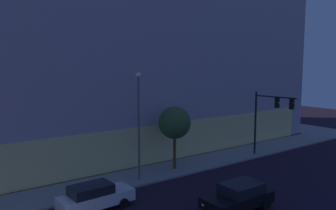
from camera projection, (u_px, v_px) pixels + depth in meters
The scene contains 6 objects.
modern_building at pixel (116, 49), 38.14m from camera, with size 39.71×21.23×20.86m.
traffic_light_far_corner at pixel (270, 111), 31.34m from camera, with size 0.56×4.12×5.98m.
street_lamp_sidewalk at pixel (139, 113), 25.24m from camera, with size 0.44×0.44×7.96m.
sidewalk_tree at pixel (175, 123), 27.93m from camera, with size 2.64×2.64×5.14m.
car_white at pixel (95, 196), 20.67m from camera, with size 4.56×2.08×1.60m.
car_black at pixel (239, 196), 20.62m from camera, with size 4.44×2.27×1.62m.
Camera 1 is at (-4.06, -15.16, 8.77)m, focal length 36.90 mm.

